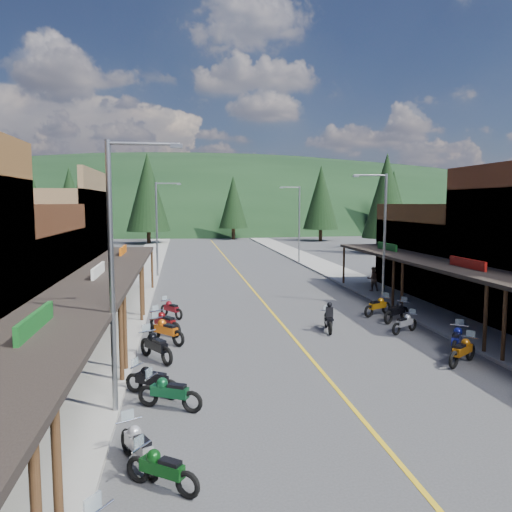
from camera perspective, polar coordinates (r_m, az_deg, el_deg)
name	(u,v)px	position (r m, az deg, el deg)	size (l,w,h in m)	color
ground	(301,347)	(22.14, 5.20, -10.33)	(220.00, 220.00, 0.00)	#38383A
centerline	(244,279)	(41.41, -1.42, -2.63)	(0.15, 90.00, 0.01)	gold
sidewalk_west	(136,280)	(41.24, -13.51, -2.73)	(3.40, 94.00, 0.15)	gray
sidewalk_east	(344,276)	(43.34, 10.08, -2.24)	(3.40, 94.00, 0.15)	gray
shop_west_3	(37,248)	(33.18, -23.72, 0.83)	(10.90, 10.20, 8.20)	brown
shop_east_3	(456,257)	(37.26, 21.87, -0.10)	(10.90, 10.20, 6.20)	#4C2D16
streetlight_0	(117,265)	(14.84, -15.65, -1.02)	(2.16, 0.18, 8.00)	gray
streetlight_1	(158,225)	(42.69, -11.09, 3.53)	(2.16, 0.18, 8.00)	gray
streetlight_2	(382,233)	(31.11, 14.25, 2.58)	(2.16, 0.18, 8.00)	gray
streetlight_3	(298,221)	(52.07, 4.81, 4.05)	(2.16, 0.18, 8.00)	gray
ridge_hill	(197,224)	(155.83, -6.74, 3.67)	(310.00, 140.00, 60.00)	black
pine_1	(70,198)	(92.57, -20.51, 6.26)	(5.88, 5.88, 12.50)	black
pine_2	(148,192)	(78.79, -12.26, 7.16)	(6.72, 6.72, 14.00)	black
pine_3	(233,202)	(87.10, -2.62, 6.17)	(5.04, 5.04, 11.00)	black
pine_4	(321,197)	(83.87, 7.44, 6.65)	(5.88, 5.88, 12.50)	black
pine_5	(384,194)	(100.56, 14.38, 6.83)	(6.72, 6.72, 14.00)	black
pine_6	(464,202)	(98.86, 22.64, 5.70)	(5.04, 5.04, 11.00)	black
pine_7	(31,198)	(100.29, -24.31, 6.06)	(5.88, 5.88, 12.50)	black
pine_8	(31,206)	(62.93, -24.28, 5.26)	(4.48, 4.48, 10.00)	black
pine_9	(393,202)	(71.79, 15.40, 5.92)	(4.93, 4.93, 10.80)	black
pine_10	(84,199)	(71.79, -19.06, 6.13)	(5.38, 5.38, 11.60)	black
pine_11	(386,196)	(63.78, 14.68, 6.68)	(5.82, 5.82, 12.40)	black
bike_west_3	(162,467)	(11.90, -10.70, -22.63)	(0.62, 1.87, 1.07)	#0D4414
bike_west_4	(139,444)	(12.85, -13.28, -20.21)	(0.67, 2.02, 1.15)	#A6A5AB
bike_west_5	(170,391)	(15.79, -9.85, -14.94)	(0.69, 2.08, 1.19)	#0D4322
bike_west_6	(152,379)	(16.95, -11.82, -13.58)	(0.67, 2.00, 1.15)	black
bike_west_7	(156,345)	(20.42, -11.37, -9.92)	(0.77, 2.30, 1.32)	black
bike_west_8	(166,329)	(22.79, -10.25, -8.25)	(0.75, 2.25, 1.29)	#C6580E
bike_west_9	(165,321)	(24.29, -10.37, -7.36)	(0.75, 2.25, 1.28)	#650D0F
bike_west_10	(171,308)	(27.72, -9.66, -5.88)	(0.64, 1.93, 1.10)	maroon
bike_east_6	(463,350)	(21.19, 22.54, -9.85)	(0.70, 2.09, 1.19)	#9B530B
bike_east_7	(457,338)	(22.66, 21.98, -8.71)	(0.74, 2.21, 1.26)	navy
bike_east_8	(405,322)	(25.26, 16.64, -7.25)	(0.62, 1.87, 1.07)	#A7A8AD
bike_east_9	(397,311)	(27.41, 15.77, -6.02)	(0.72, 2.15, 1.23)	black
bike_east_10	(378,305)	(28.66, 13.75, -5.48)	(0.70, 2.10, 1.20)	#B06D0C
rider_on_bike	(328,319)	(24.74, 8.26, -7.18)	(0.95, 2.05, 1.50)	black
pedestrian_east_b	(373,279)	(35.73, 13.20, -2.56)	(0.83, 0.48, 1.70)	brown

